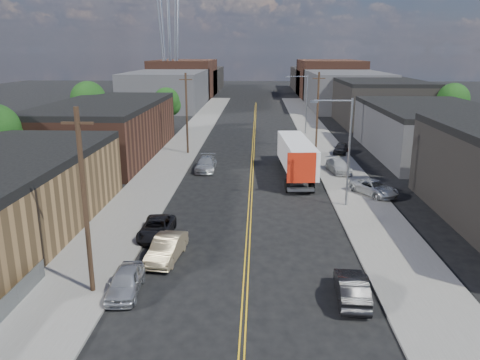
# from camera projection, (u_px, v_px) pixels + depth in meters

# --- Properties ---
(ground) EXTENTS (260.00, 260.00, 0.00)m
(ground) POSITION_uv_depth(u_px,v_px,m) (254.00, 134.00, 73.05)
(ground) COLOR black
(ground) RESTS_ON ground
(centerline) EXTENTS (0.32, 120.00, 0.01)m
(centerline) POSITION_uv_depth(u_px,v_px,m) (253.00, 154.00, 58.61)
(centerline) COLOR gold
(centerline) RESTS_ON ground
(sidewalk_left) EXTENTS (5.00, 140.00, 0.15)m
(sidewalk_left) POSITION_uv_depth(u_px,v_px,m) (178.00, 153.00, 58.95)
(sidewalk_left) COLOR slate
(sidewalk_left) RESTS_ON ground
(sidewalk_right) EXTENTS (5.00, 140.00, 0.15)m
(sidewalk_right) POSITION_uv_depth(u_px,v_px,m) (329.00, 155.00, 58.24)
(sidewalk_right) COLOR slate
(sidewalk_right) RESTS_ON ground
(warehouse_brown) EXTENTS (12.00, 26.00, 6.60)m
(warehouse_brown) POSITION_uv_depth(u_px,v_px,m) (107.00, 129.00, 57.44)
(warehouse_brown) COLOR #44251B
(warehouse_brown) RESTS_ON ground
(industrial_right_b) EXTENTS (14.00, 24.00, 6.10)m
(industrial_right_b) POSITION_uv_depth(u_px,v_px,m) (430.00, 130.00, 57.93)
(industrial_right_b) COLOR #3E3E41
(industrial_right_b) RESTS_ON ground
(industrial_right_c) EXTENTS (14.00, 22.00, 7.60)m
(industrial_right_c) POSITION_uv_depth(u_px,v_px,m) (379.00, 102.00, 82.76)
(industrial_right_c) COLOR black
(industrial_right_c) RESTS_ON ground
(skyline_left_a) EXTENTS (16.00, 30.00, 8.00)m
(skyline_left_a) POSITION_uv_depth(u_px,v_px,m) (168.00, 89.00, 106.42)
(skyline_left_a) COLOR #3E3E41
(skyline_left_a) RESTS_ON ground
(skyline_right_a) EXTENTS (16.00, 30.00, 8.00)m
(skyline_right_a) POSITION_uv_depth(u_px,v_px,m) (345.00, 90.00, 104.92)
(skyline_right_a) COLOR #3E3E41
(skyline_right_a) RESTS_ON ground
(skyline_left_b) EXTENTS (16.00, 26.00, 10.00)m
(skyline_left_b) POSITION_uv_depth(u_px,v_px,m) (185.00, 78.00, 130.22)
(skyline_left_b) COLOR #44251B
(skyline_left_b) RESTS_ON ground
(skyline_right_b) EXTENTS (16.00, 26.00, 10.00)m
(skyline_right_b) POSITION_uv_depth(u_px,v_px,m) (329.00, 79.00, 128.72)
(skyline_right_b) COLOR #44251B
(skyline_right_b) RESTS_ON ground
(skyline_left_c) EXTENTS (16.00, 40.00, 7.00)m
(skyline_left_c) POSITION_uv_depth(u_px,v_px,m) (194.00, 80.00, 149.88)
(skyline_left_c) COLOR black
(skyline_left_c) RESTS_ON ground
(skyline_right_c) EXTENTS (16.00, 40.00, 7.00)m
(skyline_right_c) POSITION_uv_depth(u_px,v_px,m) (320.00, 80.00, 148.38)
(skyline_right_c) COLOR black
(skyline_right_c) RESTS_ON ground
(streetlight_near) EXTENTS (3.39, 0.25, 9.00)m
(streetlight_near) POSITION_uv_depth(u_px,v_px,m) (345.00, 144.00, 37.65)
(streetlight_near) COLOR gray
(streetlight_near) RESTS_ON ground
(streetlight_far) EXTENTS (3.39, 0.25, 9.00)m
(streetlight_far) POSITION_uv_depth(u_px,v_px,m) (304.00, 100.00, 71.34)
(streetlight_far) COLOR gray
(streetlight_far) RESTS_ON ground
(utility_pole_left_near) EXTENTS (1.60, 0.26, 10.00)m
(utility_pole_left_near) POSITION_uv_depth(u_px,v_px,m) (85.00, 202.00, 23.85)
(utility_pole_left_near) COLOR black
(utility_pole_left_near) RESTS_ON ground
(utility_pole_left_far) EXTENTS (1.60, 0.26, 10.00)m
(utility_pole_left_far) POSITION_uv_depth(u_px,v_px,m) (187.00, 113.00, 57.54)
(utility_pole_left_far) COLOR black
(utility_pole_left_far) RESTS_ON ground
(utility_pole_right) EXTENTS (1.60, 0.26, 10.00)m
(utility_pole_right) POSITION_uv_depth(u_px,v_px,m) (318.00, 111.00, 59.82)
(utility_pole_right) COLOR black
(utility_pole_right) RESTS_ON ground
(tree_left_mid) EXTENTS (5.10, 5.04, 8.37)m
(tree_left_mid) POSITION_uv_depth(u_px,v_px,m) (89.00, 101.00, 67.67)
(tree_left_mid) COLOR black
(tree_left_mid) RESTS_ON ground
(tree_left_far) EXTENTS (4.35, 4.20, 6.97)m
(tree_left_far) POSITION_uv_depth(u_px,v_px,m) (167.00, 103.00, 74.28)
(tree_left_far) COLOR black
(tree_left_far) RESTS_ON ground
(tree_right_far) EXTENTS (4.85, 4.76, 7.91)m
(tree_right_far) POSITION_uv_depth(u_px,v_px,m) (453.00, 101.00, 70.54)
(tree_right_far) COLOR black
(tree_right_far) RESTS_ON ground
(semi_truck) EXTENTS (3.35, 15.14, 3.92)m
(semi_truck) POSITION_uv_depth(u_px,v_px,m) (295.00, 154.00, 48.65)
(semi_truck) COLOR silver
(semi_truck) RESTS_ON ground
(car_left_a) EXTENTS (1.83, 4.12, 1.38)m
(car_left_a) POSITION_uv_depth(u_px,v_px,m) (125.00, 282.00, 24.97)
(car_left_a) COLOR #B0B2B6
(car_left_a) RESTS_ON ground
(car_left_b) EXTENTS (2.10, 4.66, 1.48)m
(car_left_b) POSITION_uv_depth(u_px,v_px,m) (167.00, 248.00, 29.04)
(car_left_b) COLOR #928160
(car_left_b) RESTS_ON ground
(car_left_c) EXTENTS (2.14, 4.62, 1.28)m
(car_left_c) POSITION_uv_depth(u_px,v_px,m) (157.00, 228.00, 32.66)
(car_left_c) COLOR black
(car_left_c) RESTS_ON ground
(car_left_d) EXTENTS (2.07, 5.07, 1.47)m
(car_left_d) POSITION_uv_depth(u_px,v_px,m) (206.00, 164.00, 50.64)
(car_left_d) COLOR #AAAEAF
(car_left_d) RESTS_ON ground
(car_right_oncoming) EXTENTS (1.76, 4.39, 1.42)m
(car_right_oncoming) POSITION_uv_depth(u_px,v_px,m) (352.00, 288.00, 24.28)
(car_right_oncoming) COLOR black
(car_right_oncoming) RESTS_ON ground
(car_right_lot_a) EXTENTS (4.31, 5.17, 1.31)m
(car_right_lot_a) POSITION_uv_depth(u_px,v_px,m) (374.00, 188.00, 41.62)
(car_right_lot_a) COLOR #BBBFC1
(car_right_lot_a) RESTS_ON sidewalk_right
(car_right_lot_b) EXTENTS (2.59, 4.75, 1.31)m
(car_right_lot_b) POSITION_uv_depth(u_px,v_px,m) (339.00, 166.00, 49.39)
(car_right_lot_b) COLOR silver
(car_right_lot_b) RESTS_ON sidewalk_right
(car_right_lot_c) EXTENTS (2.60, 4.12, 1.31)m
(car_right_lot_c) POSITION_uv_depth(u_px,v_px,m) (341.00, 148.00, 58.41)
(car_right_lot_c) COLOR black
(car_right_lot_c) RESTS_ON sidewalk_right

